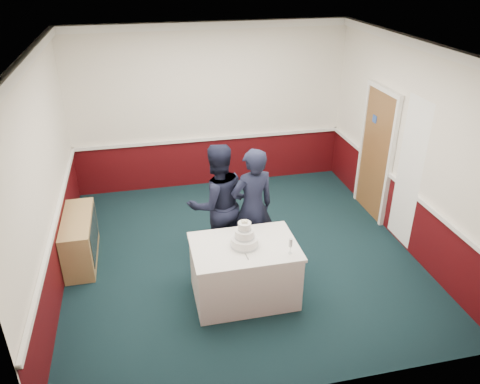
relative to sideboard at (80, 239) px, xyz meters
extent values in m
plane|color=black|center=(2.28, -0.38, -0.35)|extent=(5.00, 5.00, 0.00)
cube|color=white|center=(2.28, 2.10, 1.15)|extent=(5.00, 0.05, 3.00)
cube|color=white|center=(-0.20, -0.38, 1.15)|extent=(0.05, 5.00, 3.00)
cube|color=white|center=(4.75, -0.38, 1.15)|extent=(0.05, 5.00, 3.00)
cube|color=white|center=(2.28, -0.38, 2.62)|extent=(5.00, 5.00, 0.05)
cube|color=#41080C|center=(2.28, 2.10, 0.10)|extent=(5.00, 0.02, 0.90)
cube|color=white|center=(2.28, 2.09, 0.57)|extent=(4.98, 0.05, 0.06)
cube|color=white|center=(2.28, 2.08, 2.58)|extent=(5.00, 0.08, 0.12)
cube|color=#925A34|center=(4.74, 0.42, 0.70)|extent=(0.05, 0.90, 2.10)
cube|color=#234799|center=(4.71, 0.57, 1.27)|extent=(0.01, 0.12, 0.12)
cube|color=white|center=(4.70, -0.63, 0.85)|extent=(0.02, 0.60, 2.20)
cube|color=tan|center=(0.00, 0.00, 0.00)|extent=(0.40, 1.20, 0.70)
cube|color=black|center=(0.20, 0.00, 0.05)|extent=(0.01, 1.00, 0.50)
cube|color=white|center=(2.12, -1.31, 0.03)|extent=(1.28, 0.88, 0.76)
cube|color=white|center=(2.12, -1.31, 0.42)|extent=(1.32, 0.92, 0.04)
cylinder|color=white|center=(2.12, -1.31, 0.50)|extent=(0.34, 0.34, 0.12)
cylinder|color=silver|center=(2.12, -1.31, 0.45)|extent=(0.35, 0.35, 0.03)
cylinder|color=white|center=(2.12, -1.31, 0.61)|extent=(0.24, 0.24, 0.11)
cylinder|color=silver|center=(2.12, -1.31, 0.57)|extent=(0.25, 0.25, 0.02)
cylinder|color=white|center=(2.12, -1.31, 0.72)|extent=(0.16, 0.16, 0.10)
cylinder|color=silver|center=(2.12, -1.31, 0.68)|extent=(0.17, 0.17, 0.02)
sphere|color=#EDE5C9|center=(2.12, -1.31, 0.79)|extent=(0.03, 0.03, 0.03)
sphere|color=#EDE5C9|center=(2.15, -1.30, 0.79)|extent=(0.03, 0.03, 0.03)
sphere|color=#EDE5C9|center=(2.10, -1.29, 0.79)|extent=(0.03, 0.03, 0.03)
sphere|color=#EDE5C9|center=(2.14, -1.34, 0.79)|extent=(0.03, 0.03, 0.03)
sphere|color=#EDE5C9|center=(2.09, -1.33, 0.79)|extent=(0.03, 0.03, 0.03)
cube|color=silver|center=(2.09, -1.51, 0.44)|extent=(0.03, 0.22, 0.00)
cylinder|color=silver|center=(2.62, -1.59, 0.44)|extent=(0.05, 0.05, 0.01)
cylinder|color=silver|center=(2.62, -1.59, 0.49)|extent=(0.01, 0.01, 0.09)
cylinder|color=silver|center=(2.62, -1.59, 0.59)|extent=(0.04, 0.04, 0.11)
imported|color=black|center=(1.95, -0.36, 0.54)|extent=(0.98, 0.83, 1.78)
imported|color=black|center=(2.40, -0.56, 0.53)|extent=(0.72, 0.55, 1.76)
camera|label=1|loc=(1.01, -6.02, 3.68)|focal=35.00mm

